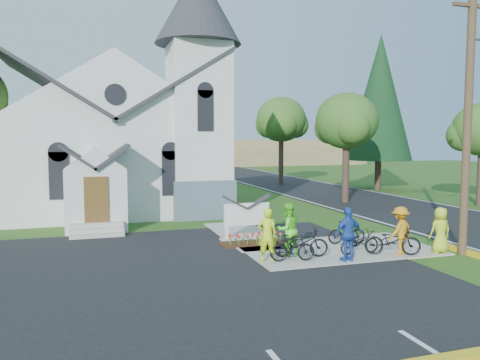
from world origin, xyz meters
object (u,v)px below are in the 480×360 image
object	(u,v)px
church_sign	(247,215)
cyclist_2	(348,234)
bike_2	(359,242)
bike_1	(292,248)
bike_0	(301,243)
bike_3	(347,232)
cyclist_4	(440,230)
utility_pole	(470,101)
cyclist_0	(267,235)
cyclist_3	(400,230)
bike_4	(392,241)
cyclist_1	(288,229)

from	to	relation	value
church_sign	cyclist_2	distance (m)	4.87
bike_2	bike_1	bearing A→B (deg)	90.34
church_sign	bike_2	size ratio (longest dim) A/B	1.39
bike_0	bike_1	size ratio (longest dim) A/B	1.24
bike_3	cyclist_4	distance (m)	3.34
utility_pole	cyclist_0	size ratio (longest dim) A/B	5.61
bike_0	cyclist_4	distance (m)	5.08
bike_1	church_sign	bearing A→B (deg)	14.29
bike_0	cyclist_3	xyz separation A→B (m)	(3.49, -0.70, 0.35)
cyclist_0	cyclist_4	bearing A→B (deg)	-171.72
bike_3	church_sign	bearing A→B (deg)	67.55
cyclist_0	bike_0	distance (m)	1.39
bike_0	bike_3	distance (m)	2.87
bike_1	bike_3	distance (m)	3.53
cyclist_0	cyclist_2	distance (m)	2.69
utility_pole	cyclist_0	xyz separation A→B (m)	(-7.06, 1.06, -4.46)
church_sign	bike_1	distance (m)	3.93
bike_1	cyclist_3	size ratio (longest dim) A/B	0.89
bike_1	bike_2	bearing A→B (deg)	-75.41
bike_2	bike_4	distance (m)	1.13
cyclist_0	cyclist_3	xyz separation A→B (m)	(4.80, -0.50, -0.05)
cyclist_4	bike_2	bearing A→B (deg)	-11.95
cyclist_1	bike_3	xyz separation A→B (m)	(2.92, 1.03, -0.48)
utility_pole	cyclist_4	xyz separation A→B (m)	(-0.78, 0.30, -4.54)
utility_pole	bike_0	distance (m)	7.64
cyclist_3	cyclist_4	xyz separation A→B (m)	(1.49, -0.26, -0.03)
cyclist_4	cyclist_3	bearing A→B (deg)	-7.15
bike_4	utility_pole	bearing A→B (deg)	-77.99
bike_0	cyclist_4	size ratio (longest dim) A/B	1.15
cyclist_1	cyclist_3	size ratio (longest dim) A/B	1.10
cyclist_1	bike_4	xyz separation A→B (m)	(3.55, -0.98, -0.42)
cyclist_1	utility_pole	bearing A→B (deg)	157.71
cyclist_0	bike_1	bearing A→B (deg)	178.38
utility_pole	bike_0	size ratio (longest dim) A/B	5.33
church_sign	cyclist_4	size ratio (longest dim) A/B	1.35
bike_0	bike_3	world-z (taller)	bike_0
bike_3	bike_4	world-z (taller)	bike_4
utility_pole	bike_3	world-z (taller)	utility_pole
bike_0	bike_4	bearing A→B (deg)	-87.84
bike_1	cyclist_2	xyz separation A→B (m)	(1.78, -0.52, 0.45)
church_sign	utility_pole	bearing A→B (deg)	-35.60
utility_pole	bike_3	bearing A→B (deg)	141.23
bike_2	cyclist_3	size ratio (longest dim) A/B	0.94
utility_pole	cyclist_1	size ratio (longest dim) A/B	5.39
bike_0	bike_2	bearing A→B (deg)	-81.34
cyclist_0	bike_0	size ratio (longest dim) A/B	0.95
cyclist_1	bike_1	world-z (taller)	cyclist_1
cyclist_3	bike_4	distance (m)	0.46
cyclist_2	bike_3	bearing A→B (deg)	-125.96
cyclist_3	utility_pole	bearing A→B (deg)	146.22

